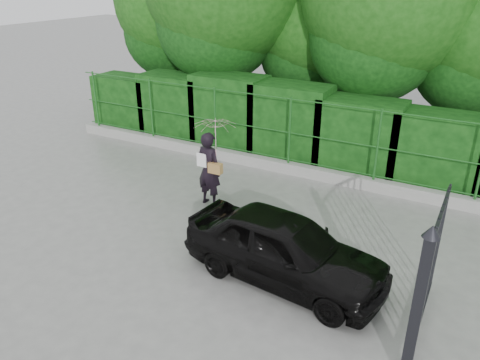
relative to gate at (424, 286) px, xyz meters
The scene contains 7 objects.
ground 4.81m from the gate, behind, with size 80.00×80.00×0.00m, color gray.
kerb 7.04m from the gate, 131.36° to the left, with size 14.00×0.25×0.30m, color #9E9E99.
fence 6.82m from the gate, 129.97° to the left, with size 14.13×0.06×1.80m.
hedge 7.77m from the gate, 126.75° to the left, with size 14.20×1.20×2.25m.
gate is the anchor object (origin of this frame).
woman 5.65m from the gate, 151.88° to the left, with size 0.98×0.99×2.10m.
car 2.54m from the gate, 161.64° to the left, with size 1.48×3.68×1.25m, color black.
Camera 1 is at (4.91, -6.41, 5.05)m, focal length 35.00 mm.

